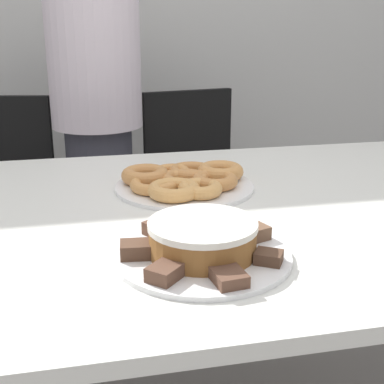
{
  "coord_description": "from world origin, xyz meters",
  "views": [
    {
      "loc": [
        -0.28,
        -1.15,
        1.16
      ],
      "look_at": [
        -0.04,
        -0.06,
        0.8
      ],
      "focal_mm": 50.0,
      "sensor_mm": 36.0,
      "label": 1
    }
  ],
  "objects_px": {
    "person_standing": "(97,115)",
    "plate_donuts": "(185,187)",
    "frosted_cake": "(203,237)",
    "office_chair_right": "(201,204)",
    "plate_cake": "(202,256)"
  },
  "relations": [
    {
      "from": "person_standing",
      "to": "office_chair_right",
      "type": "bearing_deg",
      "value": -8.5
    },
    {
      "from": "office_chair_right",
      "to": "plate_cake",
      "type": "relative_size",
      "value": 2.62
    },
    {
      "from": "plate_cake",
      "to": "frosted_cake",
      "type": "xyz_separation_m",
      "value": [
        -0.0,
        -0.0,
        0.04
      ]
    },
    {
      "from": "plate_donuts",
      "to": "frosted_cake",
      "type": "height_order",
      "value": "frosted_cake"
    },
    {
      "from": "plate_cake",
      "to": "frosted_cake",
      "type": "relative_size",
      "value": 1.64
    },
    {
      "from": "person_standing",
      "to": "frosted_cake",
      "type": "bearing_deg",
      "value": -83.95
    },
    {
      "from": "frosted_cake",
      "to": "person_standing",
      "type": "bearing_deg",
      "value": 96.05
    },
    {
      "from": "person_standing",
      "to": "plate_donuts",
      "type": "relative_size",
      "value": 4.18
    },
    {
      "from": "plate_cake",
      "to": "frosted_cake",
      "type": "distance_m",
      "value": 0.04
    },
    {
      "from": "plate_cake",
      "to": "person_standing",
      "type": "bearing_deg",
      "value": 96.05
    },
    {
      "from": "office_chair_right",
      "to": "plate_donuts",
      "type": "height_order",
      "value": "office_chair_right"
    },
    {
      "from": "office_chair_right",
      "to": "plate_cake",
      "type": "bearing_deg",
      "value": -112.98
    },
    {
      "from": "person_standing",
      "to": "office_chair_right",
      "type": "height_order",
      "value": "person_standing"
    },
    {
      "from": "person_standing",
      "to": "plate_cake",
      "type": "xyz_separation_m",
      "value": [
        0.13,
        -1.26,
        -0.05
      ]
    },
    {
      "from": "plate_donuts",
      "to": "frosted_cake",
      "type": "relative_size",
      "value": 1.79
    }
  ]
}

